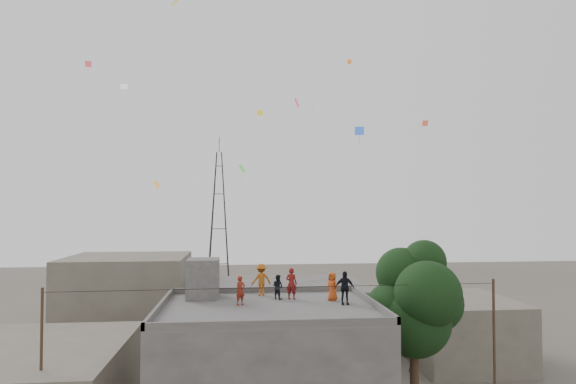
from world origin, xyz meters
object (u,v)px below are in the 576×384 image
(person_red_adult, at_px, (291,283))
(person_dark_adult, at_px, (345,288))
(stair_head_box, at_px, (203,278))
(tree, at_px, (416,301))
(transmission_tower, at_px, (219,221))

(person_red_adult, bearing_deg, person_dark_adult, 169.82)
(stair_head_box, distance_m, tree, 10.80)
(tree, relative_size, person_red_adult, 5.77)
(person_red_adult, bearing_deg, stair_head_box, 13.96)
(stair_head_box, height_order, person_red_adult, stair_head_box)
(stair_head_box, height_order, person_dark_adult, stair_head_box)
(transmission_tower, bearing_deg, tree, -73.91)
(tree, bearing_deg, person_red_adult, 168.61)
(tree, relative_size, person_dark_adult, 5.74)
(tree, distance_m, transmission_tower, 41.12)
(stair_head_box, distance_m, person_red_adult, 4.56)
(person_red_adult, relative_size, person_dark_adult, 1.00)
(stair_head_box, xyz_separation_m, tree, (10.57, -2.00, -1.00))
(tree, xyz_separation_m, person_dark_adult, (-3.69, -0.39, 0.79))
(transmission_tower, height_order, person_red_adult, transmission_tower)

